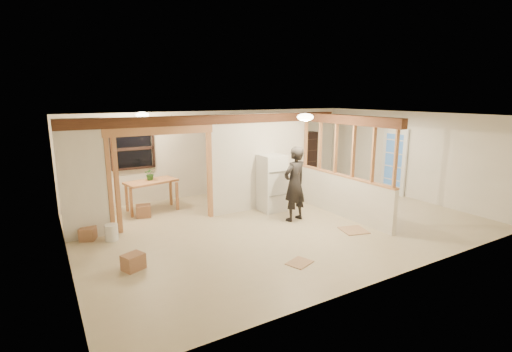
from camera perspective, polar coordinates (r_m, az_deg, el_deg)
floor at (r=8.91m, az=3.61°, el=-7.04°), size 9.00×6.50×0.01m
ceiling at (r=8.43m, az=3.84°, el=9.27°), size 9.00×6.50×0.01m
wall_back at (r=11.37m, az=-5.54°, el=3.66°), size 9.00×0.01×2.50m
wall_front at (r=6.25m, az=20.78°, el=-4.19°), size 9.00×0.01×2.50m
wall_left at (r=7.15m, az=-27.68°, el=-2.79°), size 0.01×6.50×2.50m
wall_right at (r=11.69m, az=22.31°, el=3.04°), size 0.01×6.50×2.50m
partition_left_stub at (r=8.35m, az=-25.10°, el=-0.56°), size 0.90×0.12×2.50m
partition_center at (r=9.68m, az=0.70°, el=2.22°), size 2.80×0.12×2.50m
doorway_frame at (r=8.67m, az=-14.15°, el=-0.34°), size 2.46×0.14×2.20m
header_beam_back at (r=8.98m, az=-5.91°, el=8.65°), size 7.00×0.18×0.22m
header_beam_right at (r=9.14m, az=13.68°, el=8.43°), size 0.18×3.30×0.22m
pony_wall at (r=9.44m, az=13.11°, el=-3.03°), size 0.12×3.20×1.00m
stud_partition at (r=9.21m, az=13.46°, el=3.96°), size 0.14×3.20×1.32m
window_back at (r=10.43m, az=-18.45°, el=3.99°), size 1.12×0.10×1.10m
french_door at (r=11.91m, az=20.46°, el=2.11°), size 0.12×0.86×2.00m
ceiling_dome_main at (r=8.20m, az=7.59°, el=8.97°), size 0.36×0.36×0.16m
ceiling_dome_util at (r=9.53m, az=-17.09°, el=8.98°), size 0.32×0.32×0.14m
hanging_bulb at (r=9.01m, az=-12.79°, el=7.15°), size 0.07×0.07×0.07m
refrigerator at (r=9.55m, az=2.42°, el=-1.09°), size 0.60×0.59×1.47m
woman at (r=8.80m, az=5.96°, el=-1.22°), size 0.72×0.55×1.79m
work_table at (r=9.98m, az=-15.71°, el=-2.93°), size 1.38×0.89×0.80m
potted_plant at (r=9.94m, az=-15.95°, el=0.34°), size 0.34×0.30×0.33m
shop_vac at (r=9.21m, az=-25.90°, el=-5.93°), size 0.51×0.51×0.51m
bookshelf at (r=12.86m, az=7.52°, el=2.87°), size 0.86×0.29×1.73m
bucket at (r=8.30m, az=-21.35°, el=-8.09°), size 0.35×0.35×0.34m
box_util_a at (r=9.60m, az=-16.92°, el=-5.16°), size 0.41×0.37×0.30m
box_util_b at (r=8.52m, az=-24.45°, el=-8.08°), size 0.38×0.38×0.27m
box_front at (r=6.87m, az=-18.36°, el=-12.42°), size 0.42×0.39×0.28m
floor_panel_near at (r=8.60m, az=14.80°, el=-8.06°), size 0.66×0.66×0.02m
floor_panel_far at (r=6.85m, az=6.72°, el=-13.11°), size 0.53×0.48×0.01m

